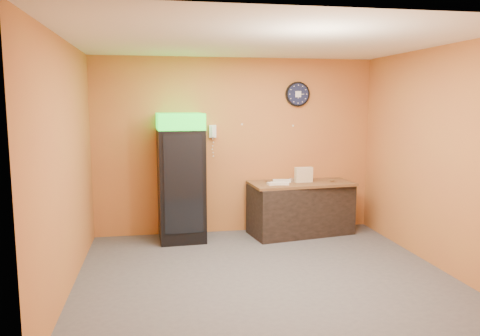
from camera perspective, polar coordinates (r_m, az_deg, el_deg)
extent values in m
plane|color=#47474C|center=(5.93, 2.85, -12.76)|extent=(4.50, 4.50, 0.00)
cube|color=#C07736|center=(7.53, -0.51, 2.69)|extent=(4.50, 0.02, 2.80)
cube|color=#C07736|center=(5.53, -20.40, 0.22)|extent=(0.02, 4.00, 2.80)
cube|color=#C07736|center=(6.48, 22.73, 1.18)|extent=(0.02, 4.00, 2.80)
cube|color=white|center=(5.58, 3.06, 15.20)|extent=(4.50, 4.00, 0.02)
cube|color=black|center=(7.16, -7.18, -2.11)|extent=(0.71, 0.71, 1.70)
cube|color=#18CE20|center=(7.06, -7.32, 5.66)|extent=(0.71, 0.71, 0.24)
cube|color=black|center=(6.81, -7.18, -2.02)|extent=(0.56, 0.05, 1.45)
cube|color=black|center=(7.58, 7.39, -5.00)|extent=(1.70, 0.97, 0.80)
cylinder|color=black|center=(7.71, 7.04, 8.92)|extent=(0.40, 0.05, 0.40)
cylinder|color=#0F1433|center=(7.69, 7.10, 8.93)|extent=(0.34, 0.01, 0.34)
cube|color=white|center=(7.68, 7.11, 8.93)|extent=(0.10, 0.00, 0.10)
cube|color=white|center=(7.42, -3.36, 4.48)|extent=(0.11, 0.06, 0.20)
cube|color=white|center=(7.37, -3.32, 4.46)|extent=(0.05, 0.04, 0.16)
cube|color=brown|center=(7.50, 7.45, -1.87)|extent=(1.67, 0.89, 0.04)
cube|color=beige|center=(7.50, 7.76, -1.49)|extent=(0.29, 0.12, 0.06)
cube|color=beige|center=(7.49, 7.77, -1.04)|extent=(0.29, 0.12, 0.06)
cube|color=beige|center=(7.48, 7.77, -0.59)|extent=(0.29, 0.12, 0.06)
cube|color=beige|center=(7.47, 7.78, -0.14)|extent=(0.29, 0.12, 0.06)
cube|color=silver|center=(7.21, 4.45, -1.90)|extent=(0.29, 0.14, 0.04)
cube|color=silver|center=(7.23, 4.89, -1.88)|extent=(0.29, 0.17, 0.04)
cube|color=silver|center=(7.46, 5.11, -1.57)|extent=(0.30, 0.16, 0.04)
cylinder|color=silver|center=(7.47, 6.28, -1.47)|extent=(0.07, 0.07, 0.07)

